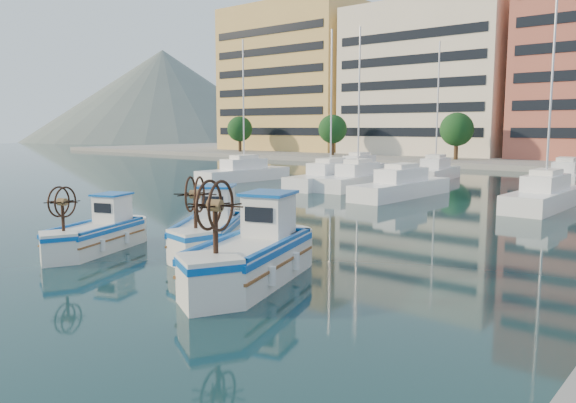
# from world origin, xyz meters

# --- Properties ---
(ground) EXTENTS (300.00, 300.00, 0.00)m
(ground) POSITION_xyz_m (0.00, 0.00, 0.00)
(ground) COLOR #173A3D
(ground) RESTS_ON ground
(hill_west) EXTENTS (180.00, 180.00, 60.00)m
(hill_west) POSITION_xyz_m (-140.00, 110.00, 0.00)
(hill_west) COLOR slate
(hill_west) RESTS_ON ground
(yacht_marina) EXTENTS (38.87, 23.70, 11.50)m
(yacht_marina) POSITION_xyz_m (-2.95, 27.66, 0.53)
(yacht_marina) COLOR white
(yacht_marina) RESTS_ON ground
(fishing_boat_a) EXTENTS (2.87, 4.15, 2.50)m
(fishing_boat_a) POSITION_xyz_m (-4.85, -0.55, 0.69)
(fishing_boat_a) COLOR silver
(fishing_boat_a) RESTS_ON ground
(fishing_boat_b) EXTENTS (3.97, 4.68, 2.86)m
(fishing_boat_b) POSITION_xyz_m (-1.71, 2.06, 0.79)
(fishing_boat_b) COLOR silver
(fishing_boat_b) RESTS_ON ground
(fishing_boat_c) EXTENTS (3.39, 5.18, 3.14)m
(fishing_boat_c) POSITION_xyz_m (2.28, -0.01, 0.86)
(fishing_boat_c) COLOR silver
(fishing_boat_c) RESTS_ON ground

